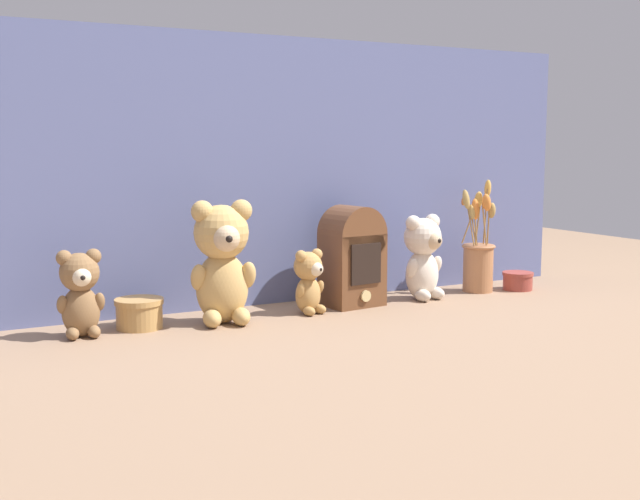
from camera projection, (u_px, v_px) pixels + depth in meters
The scene contains 10 objects.
ground_plane at pixel (324, 312), 2.07m from camera, with size 4.00×4.00×0.00m, color #8E7056.
backdrop_wall at pixel (294, 171), 2.17m from camera, with size 1.79×0.02×0.71m.
teddy_bear_large at pixel (223, 260), 1.91m from camera, with size 0.17×0.15×0.30m.
teddy_bear_medium at pixel (423, 255), 2.22m from camera, with size 0.13×0.12×0.24m.
teddy_bear_small at pixel (80, 292), 1.79m from camera, with size 0.11×0.10×0.20m.
teddy_bear_tiny at pixel (309, 280), 2.03m from camera, with size 0.09×0.09×0.17m.
flower_vase at pixel (478, 257), 2.34m from camera, with size 0.11×0.13×0.33m.
vintage_radio at pixel (352, 254), 2.13m from camera, with size 0.16×0.13×0.27m.
decorative_tin_tall at pixel (139, 313), 1.88m from camera, with size 0.11×0.11×0.07m.
decorative_tin_short at pixel (518, 281), 2.38m from camera, with size 0.09×0.09×0.05m.
Camera 1 is at (-0.96, -1.79, 0.43)m, focal length 45.00 mm.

